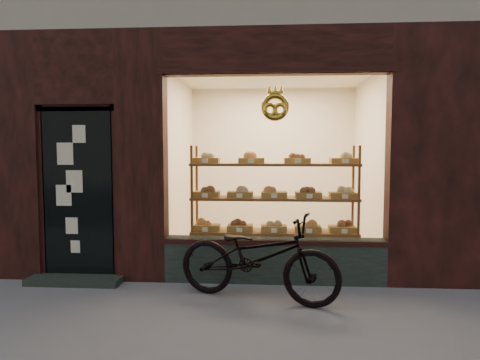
{
  "coord_description": "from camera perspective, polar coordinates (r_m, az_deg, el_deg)",
  "views": [
    {
      "loc": [
        0.38,
        -3.11,
        1.66
      ],
      "look_at": [
        0.03,
        2.0,
        1.28
      ],
      "focal_mm": 32.0,
      "sensor_mm": 36.0,
      "label": 1
    }
  ],
  "objects": [
    {
      "name": "display_shelf",
      "position": [
        5.72,
        4.55,
        -3.84
      ],
      "size": [
        2.2,
        0.45,
        1.7
      ],
      "color": "brown",
      "rests_on": "ground"
    },
    {
      "name": "bicycle",
      "position": [
        4.74,
        2.34,
        -10.2
      ],
      "size": [
        1.93,
        1.15,
        0.96
      ],
      "primitive_type": "imported",
      "rotation": [
        0.0,
        0.0,
        1.27
      ],
      "color": "black",
      "rests_on": "ground"
    }
  ]
}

